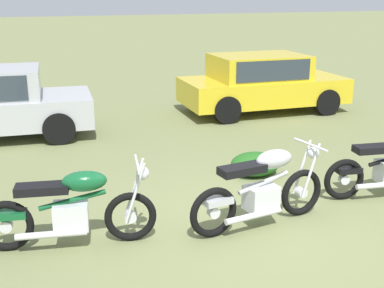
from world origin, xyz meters
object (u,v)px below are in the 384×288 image
motorcycle_silver (262,189)px  shrub_low (255,164)px  motorcycle_green (71,209)px  car_yellow (261,80)px

motorcycle_silver → shrub_low: (0.84, 1.70, -0.31)m
shrub_low → motorcycle_green: bearing=-156.9°
motorcycle_green → shrub_low: motorcycle_green is taller
motorcycle_green → shrub_low: 3.47m
motorcycle_green → motorcycle_silver: (2.35, -0.34, 0.02)m
car_yellow → shrub_low: bearing=-116.9°
car_yellow → motorcycle_silver: bearing=-115.8°
car_yellow → shrub_low: 4.63m
motorcycle_green → car_yellow: bearing=55.7°
motorcycle_green → car_yellow: size_ratio=0.49×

